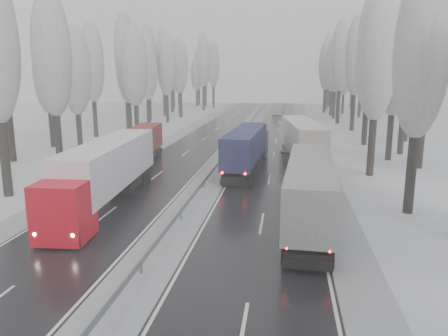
% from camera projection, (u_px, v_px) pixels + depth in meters
% --- Properties ---
extents(ground, '(260.00, 260.00, 0.00)m').
position_uv_depth(ground, '(108.00, 320.00, 16.87)').
color(ground, white).
rests_on(ground, ground).
extents(carriageway_right, '(7.50, 200.00, 0.03)m').
position_uv_depth(carriageway_right, '(272.00, 166.00, 45.17)').
color(carriageway_right, black).
rests_on(carriageway_right, ground).
extents(carriageway_left, '(7.50, 200.00, 0.03)m').
position_uv_depth(carriageway_left, '(173.00, 163.00, 46.62)').
color(carriageway_left, black).
rests_on(carriageway_left, ground).
extents(median_slush, '(3.00, 200.00, 0.04)m').
position_uv_depth(median_slush, '(222.00, 164.00, 45.89)').
color(median_slush, '#A6A8AE').
rests_on(median_slush, ground).
extents(shoulder_right, '(2.40, 200.00, 0.04)m').
position_uv_depth(shoulder_right, '(320.00, 167.00, 44.48)').
color(shoulder_right, '#A6A8AE').
rests_on(shoulder_right, ground).
extents(shoulder_left, '(2.40, 200.00, 0.04)m').
position_uv_depth(shoulder_left, '(129.00, 162.00, 47.31)').
color(shoulder_left, '#A6A8AE').
rests_on(shoulder_left, ground).
extents(median_guardrail, '(0.12, 200.00, 0.76)m').
position_uv_depth(median_guardrail, '(222.00, 159.00, 45.76)').
color(median_guardrail, slate).
rests_on(median_guardrail, ground).
extents(tree_16, '(3.60, 3.60, 16.53)m').
position_uv_depth(tree_16, '(422.00, 52.00, 27.70)').
color(tree_16, black).
rests_on(tree_16, ground).
extents(tree_18, '(3.60, 3.60, 16.58)m').
position_uv_depth(tree_18, '(378.00, 58.00, 38.76)').
color(tree_18, black).
rests_on(tree_18, ground).
extents(tree_19, '(3.60, 3.60, 14.57)m').
position_uv_depth(tree_19, '(428.00, 73.00, 42.14)').
color(tree_19, black).
rests_on(tree_19, ground).
extents(tree_20, '(3.60, 3.60, 15.71)m').
position_uv_depth(tree_20, '(395.00, 66.00, 46.28)').
color(tree_20, black).
rests_on(tree_20, ground).
extents(tree_21, '(3.60, 3.60, 18.62)m').
position_uv_depth(tree_21, '(409.00, 50.00, 49.45)').
color(tree_21, black).
rests_on(tree_21, ground).
extents(tree_22, '(3.60, 3.60, 15.86)m').
position_uv_depth(tree_22, '(369.00, 67.00, 56.48)').
color(tree_22, black).
rests_on(tree_22, ground).
extents(tree_23, '(3.60, 3.60, 13.55)m').
position_uv_depth(tree_23, '(411.00, 78.00, 59.79)').
color(tree_23, black).
rests_on(tree_23, ground).
extents(tree_24, '(3.60, 3.60, 20.49)m').
position_uv_depth(tree_24, '(370.00, 46.00, 60.98)').
color(tree_24, black).
rests_on(tree_24, ground).
extents(tree_25, '(3.60, 3.60, 19.44)m').
position_uv_depth(tree_25, '(414.00, 52.00, 64.03)').
color(tree_25, black).
rests_on(tree_25, ground).
extents(tree_26, '(3.60, 3.60, 18.78)m').
position_uv_depth(tree_26, '(356.00, 57.00, 71.17)').
color(tree_26, black).
rests_on(tree_26, ground).
extents(tree_27, '(3.60, 3.60, 17.62)m').
position_uv_depth(tree_27, '(396.00, 62.00, 74.21)').
color(tree_27, black).
rests_on(tree_27, ground).
extents(tree_28, '(3.60, 3.60, 19.62)m').
position_uv_depth(tree_28, '(341.00, 56.00, 81.57)').
color(tree_28, black).
rests_on(tree_28, ground).
extents(tree_29, '(3.60, 3.60, 18.11)m').
position_uv_depth(tree_29, '(377.00, 62.00, 84.62)').
color(tree_29, black).
rests_on(tree_29, ground).
extents(tree_30, '(3.60, 3.60, 17.86)m').
position_uv_depth(tree_30, '(336.00, 63.00, 91.21)').
color(tree_30, black).
rests_on(tree_30, ground).
extents(tree_31, '(3.60, 3.60, 18.58)m').
position_uv_depth(tree_31, '(362.00, 62.00, 94.16)').
color(tree_31, black).
rests_on(tree_31, ground).
extents(tree_32, '(3.60, 3.60, 17.33)m').
position_uv_depth(tree_32, '(333.00, 66.00, 98.53)').
color(tree_32, black).
rests_on(tree_32, ground).
extents(tree_33, '(3.60, 3.60, 14.33)m').
position_uv_depth(tree_33, '(344.00, 74.00, 102.37)').
color(tree_33, black).
rests_on(tree_33, ground).
extents(tree_34, '(3.60, 3.60, 17.63)m').
position_uv_depth(tree_34, '(326.00, 65.00, 105.49)').
color(tree_34, black).
rests_on(tree_34, ground).
extents(tree_35, '(3.60, 3.60, 18.25)m').
position_uv_depth(tree_35, '(363.00, 64.00, 108.00)').
color(tree_35, black).
rests_on(tree_35, ground).
extents(tree_36, '(3.60, 3.60, 20.23)m').
position_uv_depth(tree_36, '(328.00, 60.00, 114.49)').
color(tree_36, black).
rests_on(tree_36, ground).
extents(tree_37, '(3.60, 3.60, 16.37)m').
position_uv_depth(tree_37, '(353.00, 69.00, 117.91)').
color(tree_37, black).
rests_on(tree_37, ground).
extents(tree_38, '(3.60, 3.60, 17.97)m').
position_uv_depth(tree_38, '(331.00, 66.00, 124.78)').
color(tree_38, black).
rests_on(tree_38, ground).
extents(tree_39, '(3.60, 3.60, 16.19)m').
position_uv_depth(tree_39, '(339.00, 70.00, 128.50)').
color(tree_39, black).
rests_on(tree_39, ground).
extents(tree_58, '(3.60, 3.60, 17.21)m').
position_uv_depth(tree_58, '(52.00, 54.00, 40.40)').
color(tree_58, black).
rests_on(tree_58, ground).
extents(tree_59, '(3.60, 3.60, 18.41)m').
position_uv_depth(tree_59, '(2.00, 49.00, 45.17)').
color(tree_59, black).
rests_on(tree_59, ground).
extents(tree_60, '(3.60, 3.60, 14.84)m').
position_uv_depth(tree_60, '(75.00, 72.00, 50.40)').
color(tree_60, black).
rests_on(tree_60, ground).
extents(tree_61, '(3.60, 3.60, 13.95)m').
position_uv_depth(tree_61, '(48.00, 76.00, 55.19)').
color(tree_61, black).
rests_on(tree_61, ground).
extents(tree_62, '(3.60, 3.60, 16.04)m').
position_uv_depth(tree_62, '(135.00, 66.00, 58.93)').
color(tree_62, black).
rests_on(tree_62, ground).
extents(tree_63, '(3.60, 3.60, 16.88)m').
position_uv_depth(tree_63, '(92.00, 63.00, 63.79)').
color(tree_63, black).
rests_on(tree_63, ground).
extents(tree_64, '(3.60, 3.60, 15.42)m').
position_uv_depth(tree_64, '(128.00, 70.00, 68.31)').
color(tree_64, black).
rests_on(tree_64, ground).
extents(tree_65, '(3.60, 3.60, 19.48)m').
position_uv_depth(tree_65, '(125.00, 54.00, 71.89)').
color(tree_65, black).
rests_on(tree_65, ground).
extents(tree_66, '(3.60, 3.60, 15.23)m').
position_uv_depth(tree_66, '(148.00, 71.00, 77.64)').
color(tree_66, black).
rests_on(tree_66, ground).
extents(tree_67, '(3.60, 3.60, 17.09)m').
position_uv_depth(tree_67, '(147.00, 65.00, 81.46)').
color(tree_67, black).
rests_on(tree_67, ground).
extents(tree_68, '(3.60, 3.60, 16.65)m').
position_uv_depth(tree_68, '(166.00, 66.00, 83.78)').
color(tree_68, black).
rests_on(tree_68, ground).
extents(tree_69, '(3.60, 3.60, 19.35)m').
position_uv_depth(tree_69, '(148.00, 58.00, 87.96)').
color(tree_69, black).
rests_on(tree_69, ground).
extents(tree_70, '(3.60, 3.60, 17.09)m').
position_uv_depth(tree_70, '(180.00, 66.00, 93.44)').
color(tree_70, black).
rests_on(tree_70, ground).
extents(tree_71, '(3.60, 3.60, 19.61)m').
position_uv_depth(tree_71, '(163.00, 59.00, 97.63)').
color(tree_71, black).
rests_on(tree_71, ground).
extents(tree_72, '(3.60, 3.60, 15.11)m').
position_uv_depth(tree_72, '(179.00, 72.00, 103.11)').
color(tree_72, black).
rests_on(tree_72, ground).
extents(tree_73, '(3.60, 3.60, 17.22)m').
position_uv_depth(tree_73, '(171.00, 67.00, 107.10)').
color(tree_73, black).
rests_on(tree_73, ground).
extents(tree_74, '(3.60, 3.60, 19.68)m').
position_uv_depth(tree_74, '(203.00, 61.00, 112.41)').
color(tree_74, black).
rests_on(tree_74, ground).
extents(tree_75, '(3.60, 3.60, 18.60)m').
position_uv_depth(tree_75, '(173.00, 64.00, 117.69)').
color(tree_75, black).
rests_on(tree_75, ground).
extents(tree_76, '(3.60, 3.60, 18.55)m').
position_uv_depth(tree_76, '(213.00, 64.00, 121.50)').
color(tree_76, black).
rests_on(tree_76, ground).
extents(tree_77, '(3.60, 3.60, 14.32)m').
position_uv_depth(tree_77, '(197.00, 74.00, 126.72)').
color(tree_77, black).
rests_on(tree_77, ground).
extents(tree_78, '(3.60, 3.60, 19.55)m').
position_uv_depth(tree_78, '(205.00, 63.00, 128.23)').
color(tree_78, black).
rests_on(tree_78, ground).
extents(tree_79, '(3.60, 3.60, 17.07)m').
position_uv_depth(tree_79, '(199.00, 68.00, 132.82)').
color(tree_79, black).
rests_on(tree_79, ground).
extents(truck_grey_tarp, '(3.46, 16.60, 4.23)m').
position_uv_depth(truck_grey_tarp, '(310.00, 186.00, 27.33)').
color(truck_grey_tarp, '#515055').
rests_on(truck_grey_tarp, ground).
extents(truck_blue_box, '(3.41, 16.24, 4.14)m').
position_uv_depth(truck_blue_box, '(247.00, 146.00, 42.84)').
color(truck_blue_box, '#1D2449').
rests_on(truck_blue_box, ground).
extents(truck_cream_box, '(4.80, 17.81, 4.53)m').
position_uv_depth(truck_cream_box, '(301.00, 138.00, 46.40)').
color(truck_cream_box, '#B2AF9E').
rests_on(truck_cream_box, ground).
extents(box_truck_distant, '(2.80, 7.85, 2.89)m').
position_uv_depth(box_truck_distant, '(279.00, 108.00, 102.53)').
color(box_truck_distant, '#ADB1B4').
rests_on(box_truck_distant, ground).
extents(truck_red_white, '(3.85, 17.89, 4.56)m').
position_uv_depth(truck_red_white, '(105.00, 170.00, 30.74)').
color(truck_red_white, red).
rests_on(truck_red_white, ground).
extents(truck_red_red, '(3.73, 14.95, 3.80)m').
position_uv_depth(truck_red_red, '(138.00, 146.00, 44.03)').
color(truck_red_red, '#9C2108').
rests_on(truck_red_red, ground).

